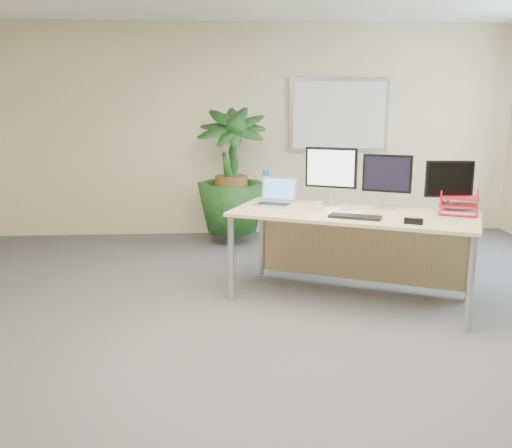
{
  "coord_description": "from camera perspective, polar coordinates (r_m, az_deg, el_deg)",
  "views": [
    {
      "loc": [
        -0.38,
        -3.45,
        1.8
      ],
      "look_at": [
        -0.12,
        0.35,
        0.94
      ],
      "focal_mm": 40.0,
      "sensor_mm": 36.0,
      "label": 1
    }
  ],
  "objects": [
    {
      "name": "floor",
      "position": [
        3.91,
        2.22,
        -14.7
      ],
      "size": [
        8.0,
        8.0,
        0.0
      ],
      "primitive_type": "plane",
      "color": "#434448",
      "rests_on": "ground"
    },
    {
      "name": "back_wall",
      "position": [
        7.47,
        -0.95,
        9.3
      ],
      "size": [
        7.0,
        0.04,
        2.7
      ],
      "primitive_type": "cube",
      "color": "beige",
      "rests_on": "floor"
    },
    {
      "name": "whiteboard",
      "position": [
        7.58,
        8.32,
        10.73
      ],
      "size": [
        1.3,
        0.04,
        0.95
      ],
      "color": "#B8B8BE",
      "rests_on": "back_wall"
    },
    {
      "name": "desk",
      "position": [
        5.18,
        9.89,
        -0.47
      ],
      "size": [
        2.27,
        1.68,
        0.8
      ],
      "color": "tan",
      "rests_on": "floor"
    },
    {
      "name": "floor_plant",
      "position": [
        6.97,
        -2.48,
        4.07
      ],
      "size": [
        0.89,
        0.89,
        1.5
      ],
      "primitive_type": "imported",
      "rotation": [
        0.0,
        0.0,
        -0.07
      ],
      "color": "#153413",
      "rests_on": "floor"
    },
    {
      "name": "monitor_left",
      "position": [
        5.3,
        7.52,
        5.16
      ],
      "size": [
        0.45,
        0.24,
        0.53
      ],
      "color": "#B2B1B6",
      "rests_on": "desk"
    },
    {
      "name": "monitor_right",
      "position": [
        5.23,
        12.97,
        4.53
      ],
      "size": [
        0.41,
        0.22,
        0.48
      ],
      "color": "#B2B1B6",
      "rests_on": "desk"
    },
    {
      "name": "monitor_dark",
      "position": [
        5.17,
        18.74,
        3.89
      ],
      "size": [
        0.41,
        0.18,
        0.45
      ],
      "color": "#B2B1B6",
      "rests_on": "desk"
    },
    {
      "name": "laptop",
      "position": [
        5.31,
        2.04,
        2.6
      ],
      "size": [
        0.44,
        0.42,
        0.25
      ],
      "color": "silver",
      "rests_on": "desk"
    },
    {
      "name": "keyboard",
      "position": [
        4.8,
        9.88,
        0.72
      ],
      "size": [
        0.45,
        0.31,
        0.02
      ],
      "primitive_type": "cube",
      "rotation": [
        0.0,
        0.0,
        -0.43
      ],
      "color": "black",
      "rests_on": "desk"
    },
    {
      "name": "coffee_mug",
      "position": [
        5.05,
        6.19,
        1.79
      ],
      "size": [
        0.11,
        0.07,
        0.08
      ],
      "color": "silver",
      "rests_on": "desk"
    },
    {
      "name": "spiral_notebook",
      "position": [
        5.0,
        8.75,
        1.17
      ],
      "size": [
        0.36,
        0.34,
        0.01
      ],
      "primitive_type": "cube",
      "rotation": [
        0.0,
        0.0,
        -0.56
      ],
      "color": "silver",
      "rests_on": "desk"
    },
    {
      "name": "orange_pen",
      "position": [
        5.05,
        9.27,
        1.42
      ],
      "size": [
        0.14,
        0.02,
        0.01
      ],
      "primitive_type": "cylinder",
      "rotation": [
        0.0,
        1.57,
        0.07
      ],
      "color": "orange",
      "rests_on": "spiral_notebook"
    },
    {
      "name": "yellow_highlighter",
      "position": [
        4.98,
        11.92,
        1.02
      ],
      "size": [
        0.11,
        0.08,
        0.02
      ],
      "primitive_type": "cylinder",
      "rotation": [
        0.0,
        1.57,
        -0.57
      ],
      "color": "gold",
      "rests_on": "desk"
    },
    {
      "name": "water_bottle",
      "position": [
        5.55,
        1.03,
        3.87
      ],
      "size": [
        0.07,
        0.07,
        0.29
      ],
      "color": "silver",
      "rests_on": "desk"
    },
    {
      "name": "letter_tray",
      "position": [
        5.17,
        19.61,
        1.65
      ],
      "size": [
        0.39,
        0.35,
        0.15
      ],
      "color": "#AE1528",
      "rests_on": "desk"
    },
    {
      "name": "stapler",
      "position": [
        4.67,
        15.47,
        0.27
      ],
      "size": [
        0.15,
        0.1,
        0.05
      ],
      "primitive_type": "cube",
      "rotation": [
        0.0,
        0.0,
        -0.43
      ],
      "color": "black",
      "rests_on": "desk"
    }
  ]
}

